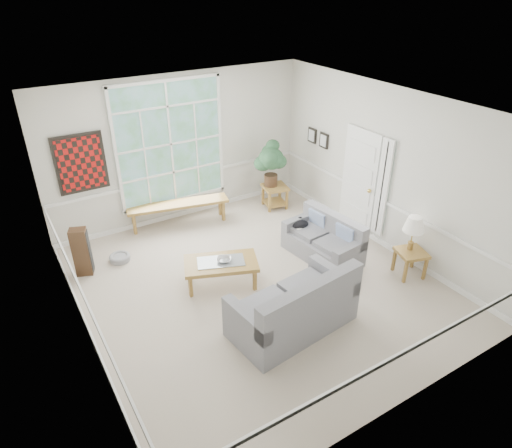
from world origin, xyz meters
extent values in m
cube|color=#B0A190|center=(0.00, 0.00, -0.01)|extent=(5.50, 6.00, 0.01)
cube|color=white|center=(0.00, 0.00, 3.00)|extent=(5.50, 6.00, 0.02)
cube|color=silver|center=(0.00, 3.00, 1.50)|extent=(5.50, 0.02, 3.00)
cube|color=silver|center=(0.00, -3.00, 1.50)|extent=(5.50, 0.02, 3.00)
cube|color=silver|center=(-2.75, 0.00, 1.50)|extent=(0.02, 6.00, 3.00)
cube|color=silver|center=(2.75, 0.00, 1.50)|extent=(0.02, 6.00, 3.00)
cube|color=white|center=(-0.20, 2.96, 1.65)|extent=(2.30, 0.08, 2.40)
cube|color=white|center=(2.71, 0.60, 1.05)|extent=(0.08, 0.90, 2.10)
cube|color=white|center=(2.71, -0.03, 1.15)|extent=(0.08, 0.26, 1.90)
cube|color=#64100D|center=(-1.95, 2.95, 1.60)|extent=(0.90, 0.06, 1.10)
cube|color=black|center=(2.71, 1.75, 1.55)|extent=(0.04, 0.26, 0.32)
cube|color=black|center=(2.71, 2.15, 1.55)|extent=(0.04, 0.26, 0.32)
cube|color=slate|center=(1.48, 0.11, 0.40)|extent=(0.91, 1.54, 0.79)
cube|color=slate|center=(-0.11, -1.16, 0.50)|extent=(1.93, 1.14, 0.99)
cube|color=olive|center=(-0.51, 0.33, 0.23)|extent=(1.37, 1.06, 0.45)
imported|color=#9F9EA4|center=(-0.45, 0.31, 0.49)|extent=(0.40, 0.40, 0.07)
cube|color=olive|center=(-0.28, 2.65, 0.24)|extent=(2.11, 0.86, 0.48)
cube|color=olive|center=(1.86, 2.27, 0.26)|extent=(0.60, 0.60, 0.51)
cube|color=olive|center=(2.40, -1.14, 0.24)|extent=(0.59, 0.59, 0.48)
cylinder|color=gray|center=(-1.77, 1.94, 0.06)|extent=(0.40, 0.40, 0.11)
cube|color=#392516|center=(-2.40, 1.86, 0.44)|extent=(0.33, 0.30, 0.88)
ellipsoid|color=black|center=(1.34, 0.62, 0.48)|extent=(0.39, 0.32, 0.16)
camera|label=1|loc=(-3.29, -5.33, 4.68)|focal=32.00mm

